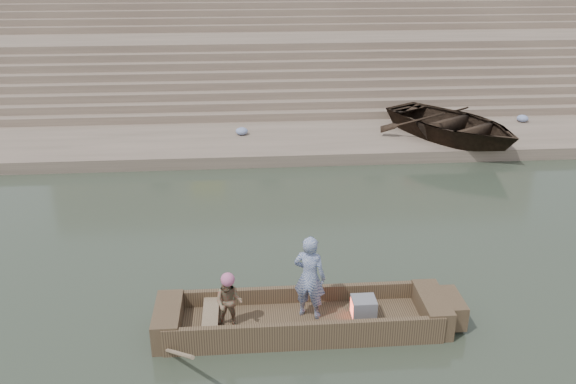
{
  "coord_description": "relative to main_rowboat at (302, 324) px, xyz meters",
  "views": [
    {
      "loc": [
        -3.61,
        -12.49,
        7.03
      ],
      "look_at": [
        -2.58,
        0.65,
        1.4
      ],
      "focal_mm": 37.47,
      "sensor_mm": 36.0,
      "label": 1
    }
  ],
  "objects": [
    {
      "name": "standing_man",
      "position": [
        0.15,
        0.13,
        0.97
      ],
      "size": [
        0.74,
        0.63,
        1.72
      ],
      "primitive_type": "imported",
      "rotation": [
        0.0,
        0.0,
        2.73
      ],
      "color": "navy",
      "rests_on": "main_rowboat"
    },
    {
      "name": "ghat_steps",
      "position": [
        2.58,
        20.04,
        1.69
      ],
      "size": [
        32.0,
        11.0,
        5.2
      ],
      "color": "gray",
      "rests_on": "ground"
    },
    {
      "name": "mid_landing",
      "position": [
        2.58,
        18.35,
        1.29
      ],
      "size": [
        32.0,
        3.0,
        2.8
      ],
      "primitive_type": "cube",
      "color": "gray",
      "rests_on": "ground"
    },
    {
      "name": "rowing_man",
      "position": [
        -1.39,
        -0.14,
        0.66
      ],
      "size": [
        0.61,
        0.52,
        1.1
      ],
      "primitive_type": "imported",
      "rotation": [
        0.0,
        0.0,
        -0.21
      ],
      "color": "#2B8256",
      "rests_on": "main_rowboat"
    },
    {
      "name": "lower_landing",
      "position": [
        2.58,
        10.85,
        0.09
      ],
      "size": [
        32.0,
        4.0,
        0.4
      ],
      "primitive_type": "cube",
      "color": "gray",
      "rests_on": "ground"
    },
    {
      "name": "main_rowboat",
      "position": [
        0.0,
        0.0,
        0.0
      ],
      "size": [
        5.0,
        1.3,
        0.22
      ],
      "primitive_type": "cube",
      "color": "brown",
      "rests_on": "ground"
    },
    {
      "name": "beached_rowboat",
      "position": [
        6.35,
        10.21,
        0.83
      ],
      "size": [
        5.94,
        6.41,
        1.08
      ],
      "primitive_type": "imported",
      "rotation": [
        0.0,
        0.0,
        0.56
      ],
      "color": "#2D2116",
      "rests_on": "lower_landing"
    },
    {
      "name": "upper_landing",
      "position": [
        2.58,
        25.35,
        2.49
      ],
      "size": [
        32.0,
        3.0,
        5.2
      ],
      "primitive_type": "cube",
      "color": "gray",
      "rests_on": "ground"
    },
    {
      "name": "rowboat_trim",
      "position": [
        0.21,
        -0.01,
        0.2
      ],
      "size": [
        6.04,
        2.63,
        1.77
      ],
      "color": "brown",
      "rests_on": "ground"
    },
    {
      "name": "ground",
      "position": [
        2.58,
        2.85,
        -0.11
      ],
      "size": [
        120.0,
        120.0,
        0.0
      ],
      "primitive_type": "plane",
      "color": "#2C3629",
      "rests_on": "ground"
    },
    {
      "name": "television",
      "position": [
        1.18,
        0.0,
        0.31
      ],
      "size": [
        0.46,
        0.42,
        0.4
      ],
      "color": "slate",
      "rests_on": "main_rowboat"
    },
    {
      "name": "cloth_bundles",
      "position": [
        7.27,
        11.62,
        0.42
      ],
      "size": [
        14.97,
        1.25,
        0.26
      ],
      "color": "#3F5999",
      "rests_on": "lower_landing"
    }
  ]
}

